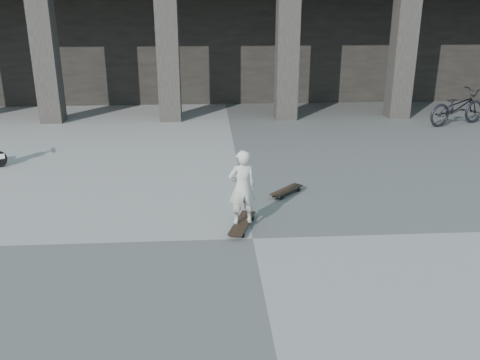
{
  "coord_description": "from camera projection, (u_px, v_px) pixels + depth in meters",
  "views": [
    {
      "loc": [
        -0.66,
        -7.09,
        3.47
      ],
      "look_at": [
        -0.14,
        0.91,
        0.65
      ],
      "focal_mm": 38.0,
      "sensor_mm": 36.0,
      "label": 1
    }
  ],
  "objects": [
    {
      "name": "longboard",
      "position": [
        242.0,
        223.0,
        8.22
      ],
      "size": [
        0.52,
        1.02,
        0.1
      ],
      "rotation": [
        0.0,
        0.0,
        1.26
      ],
      "color": "black",
      "rests_on": "ground"
    },
    {
      "name": "child",
      "position": [
        242.0,
        187.0,
        8.01
      ],
      "size": [
        0.5,
        0.38,
        1.21
      ],
      "primitive_type": "imported",
      "rotation": [
        0.0,
        0.0,
        3.37
      ],
      "color": "beige",
      "rests_on": "longboard"
    },
    {
      "name": "colonnade",
      "position": [
        222.0,
        14.0,
        19.82
      ],
      "size": [
        28.0,
        8.82,
        6.0
      ],
      "color": "black",
      "rests_on": "ground"
    },
    {
      "name": "skateboard_spare",
      "position": [
        287.0,
        190.0,
        9.66
      ],
      "size": [
        0.71,
        0.73,
        0.1
      ],
      "rotation": [
        0.0,
        0.0,
        0.8
      ],
      "color": "black",
      "rests_on": "ground"
    },
    {
      "name": "bicycle",
      "position": [
        458.0,
        107.0,
        14.98
      ],
      "size": [
        2.14,
        1.35,
        1.06
      ],
      "primitive_type": "imported",
      "rotation": [
        0.0,
        0.0,
        1.92
      ],
      "color": "black",
      "rests_on": "ground"
    },
    {
      "name": "ground",
      "position": [
        253.0,
        239.0,
        7.87
      ],
      "size": [
        90.0,
        90.0,
        0.0
      ],
      "primitive_type": "plane",
      "color": "#4A4A47",
      "rests_on": "ground"
    }
  ]
}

